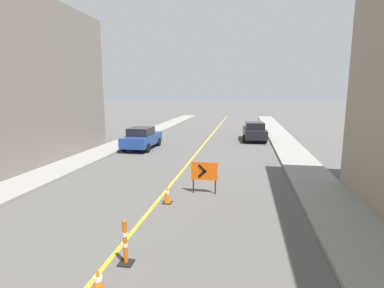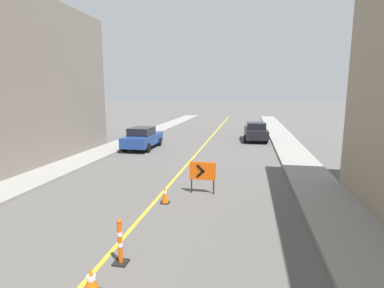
{
  "view_description": "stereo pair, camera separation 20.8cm",
  "coord_description": "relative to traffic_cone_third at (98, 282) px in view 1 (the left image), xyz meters",
  "views": [
    {
      "loc": [
        3.21,
        9.71,
        4.09
      ],
      "look_at": [
        0.06,
        27.31,
        1.0
      ],
      "focal_mm": 28.0,
      "sensor_mm": 36.0,
      "label": 1
    },
    {
      "loc": [
        3.42,
        9.75,
        4.09
      ],
      "look_at": [
        0.06,
        27.31,
        1.0
      ],
      "focal_mm": 28.0,
      "sensor_mm": 36.0,
      "label": 2
    }
  ],
  "objects": [
    {
      "name": "traffic_cone_fourth",
      "position": [
        0.04,
        5.28,
        0.02
      ],
      "size": [
        0.33,
        0.33,
        0.66
      ],
      "color": "black",
      "rests_on": "ground_plane"
    },
    {
      "name": "arrow_barricade_primary",
      "position": [
        1.25,
        6.63,
        0.6
      ],
      "size": [
        1.07,
        0.09,
        1.31
      ],
      "rotation": [
        0.0,
        0.0,
        -0.02
      ],
      "color": "#EF560C",
      "rests_on": "ground_plane"
    },
    {
      "name": "sidewalk_right",
      "position": [
        6.03,
        15.9,
        -0.23
      ],
      "size": [
        2.16,
        61.34,
        0.15
      ],
      "color": "gray",
      "rests_on": "ground_plane"
    },
    {
      "name": "parked_car_curb_near",
      "position": [
        -4.6,
        15.6,
        0.5
      ],
      "size": [
        1.93,
        4.31,
        1.59
      ],
      "rotation": [
        0.0,
        0.0,
        -0.01
      ],
      "color": "navy",
      "rests_on": "ground_plane"
    },
    {
      "name": "traffic_cone_third",
      "position": [
        0.0,
        0.0,
        0.0
      ],
      "size": [
        0.43,
        0.43,
        0.61
      ],
      "color": "black",
      "rests_on": "ground_plane"
    },
    {
      "name": "delineator_post_rear",
      "position": [
        0.09,
        1.2,
        0.18
      ],
      "size": [
        0.34,
        0.34,
        1.13
      ],
      "color": "black",
      "rests_on": "ground_plane"
    },
    {
      "name": "sidewalk_left",
      "position": [
        -6.79,
        15.9,
        -0.23
      ],
      "size": [
        2.16,
        61.34,
        0.15
      ],
      "color": "gray",
      "rests_on": "ground_plane"
    },
    {
      "name": "parked_car_curb_mid",
      "position": [
        3.63,
        20.97,
        0.5
      ],
      "size": [
        2.02,
        4.39,
        1.59
      ],
      "rotation": [
        0.0,
        0.0,
        0.05
      ],
      "color": "black",
      "rests_on": "ground_plane"
    },
    {
      "name": "lane_stripe",
      "position": [
        -0.38,
        15.9,
        -0.3
      ],
      "size": [
        0.12,
        61.34,
        0.01
      ],
      "color": "gold",
      "rests_on": "ground_plane"
    }
  ]
}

